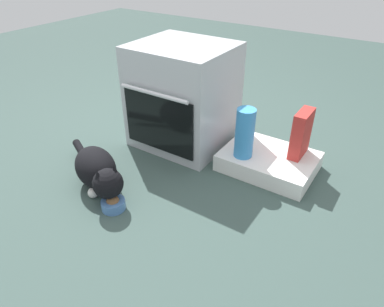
{
  "coord_description": "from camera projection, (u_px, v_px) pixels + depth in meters",
  "views": [
    {
      "loc": [
        1.21,
        -1.31,
        1.22
      ],
      "look_at": [
        0.36,
        -0.03,
        0.25
      ],
      "focal_mm": 32.58,
      "sensor_mm": 36.0,
      "label": 1
    }
  ],
  "objects": [
    {
      "name": "ground",
      "position": [
        145.0,
        169.0,
        2.14
      ],
      "size": [
        8.0,
        8.0,
        0.0
      ],
      "primitive_type": "plane",
      "color": "#384C47"
    },
    {
      "name": "oven",
      "position": [
        183.0,
        96.0,
        2.26
      ],
      "size": [
        0.59,
        0.57,
        0.66
      ],
      "color": "#B7BABF",
      "rests_on": "ground"
    },
    {
      "name": "pantry_cabinet",
      "position": [
        268.0,
        161.0,
        2.11
      ],
      "size": [
        0.54,
        0.41,
        0.1
      ],
      "primitive_type": "cube",
      "color": "white",
      "rests_on": "ground"
    },
    {
      "name": "food_bowl",
      "position": [
        113.0,
        204.0,
        1.81
      ],
      "size": [
        0.13,
        0.13,
        0.08
      ],
      "color": "#4C7AB7",
      "rests_on": "ground"
    },
    {
      "name": "cat",
      "position": [
        98.0,
        170.0,
        1.91
      ],
      "size": [
        0.64,
        0.35,
        0.23
      ],
      "rotation": [
        0.0,
        0.0,
        -0.43
      ],
      "color": "black",
      "rests_on": "ground"
    },
    {
      "name": "water_bottle",
      "position": [
        245.0,
        133.0,
        1.99
      ],
      "size": [
        0.11,
        0.11,
        0.3
      ],
      "primitive_type": "cylinder",
      "color": "#388CD1",
      "rests_on": "pantry_cabinet"
    },
    {
      "name": "cereal_box",
      "position": [
        301.0,
        134.0,
        2.01
      ],
      "size": [
        0.07,
        0.18,
        0.28
      ],
      "primitive_type": "cube",
      "color": "#B72D28",
      "rests_on": "pantry_cabinet"
    }
  ]
}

